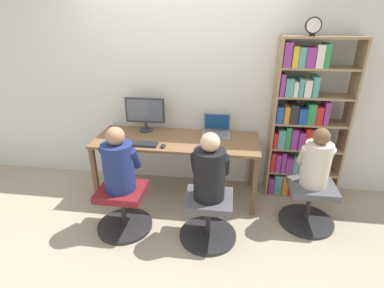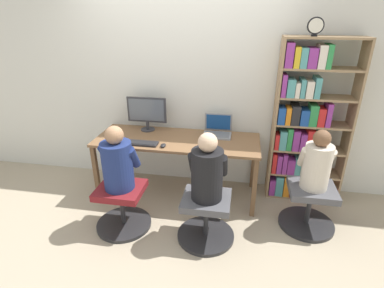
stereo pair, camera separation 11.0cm
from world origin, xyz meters
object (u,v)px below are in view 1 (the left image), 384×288
Objects in this scene: laptop at (216,130)px; keyboard at (138,144)px; person_at_laptop at (210,170)px; desk_clock at (313,26)px; office_chair_side at (309,204)px; person_near_shelf at (317,161)px; desktop_monitor at (145,113)px; bookshelf at (301,126)px; office_chair_left at (123,208)px; office_chair_right at (208,217)px; person_at_monitor at (118,163)px.

laptop reaches higher than keyboard.
keyboard is at bearing 148.39° from person_at_laptop.
office_chair_side is at bearing -77.89° from desk_clock.
person_near_shelf is (1.03, 0.37, -0.02)m from person_at_laptop.
desk_clock reaches higher than keyboard.
laptop is 1.49m from desk_clock.
bookshelf is (1.84, -0.01, -0.07)m from desktop_monitor.
keyboard is 1.95m from office_chair_side.
office_chair_left is at bearing -153.68° from bookshelf.
person_at_laptop is (-0.00, -0.94, -0.03)m from laptop.
person_near_shelf is (1.88, -0.15, -0.01)m from keyboard.
office_chair_left is 0.93× the size of person_near_shelf.
bookshelf reaches higher than keyboard.
desk_clock reaches higher than desktop_monitor.
person_near_shelf reaches higher than laptop.
office_chair_right is 1.10m from office_chair_side.
laptop is 0.57× the size of office_chair_left.
person_at_laptop reaches higher than person_near_shelf.
bookshelf is at bearing 26.19° from person_at_monitor.
laptop is at bearing 179.83° from bookshelf.
desktop_monitor is 0.74× the size of person_at_monitor.
desk_clock is at bearing 25.30° from person_at_monitor.
desktop_monitor is 1.48m from office_chair_right.
laptop is 0.97m from bookshelf.
laptop is at bearing 150.76° from person_near_shelf.
bookshelf reaches higher than office_chair_side.
bookshelf is (0.97, 0.95, 0.66)m from office_chair_right.
office_chair_right is 3.20× the size of desk_clock.
desktop_monitor is 0.95m from person_at_monitor.
laptop is 0.18× the size of bookshelf.
person_at_monitor reaches higher than office_chair_right.
bookshelf reaches higher than person_near_shelf.
keyboard is 1.87m from bookshelf.
desk_clock is 1.81m from office_chair_side.
person_at_laptop reaches higher than office_chair_left.
person_near_shelf is at bearing 19.55° from person_at_laptop.
desktop_monitor is 0.85× the size of office_chair_right.
desk_clock is 0.31× the size of office_chair_side.
laptop is 0.73× the size of keyboard.
person_at_monitor is (-0.04, -0.49, 0.01)m from keyboard.
person_at_monitor is 1.14× the size of office_chair_side.
desk_clock is at bearing 11.59° from keyboard.
laptop is 1.39m from office_chair_left.
desktop_monitor is 1.18m from office_chair_left.
keyboard is 0.99m from person_at_laptop.
person_near_shelf is (1.90, -0.59, -0.22)m from desktop_monitor.
desktop_monitor is at bearing 132.34° from person_at_laptop.
office_chair_side is at bearing 19.57° from office_chair_right.
person_at_monitor is at bearing 177.80° from office_chair_right.
office_chair_right is at bearing -90.20° from laptop.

